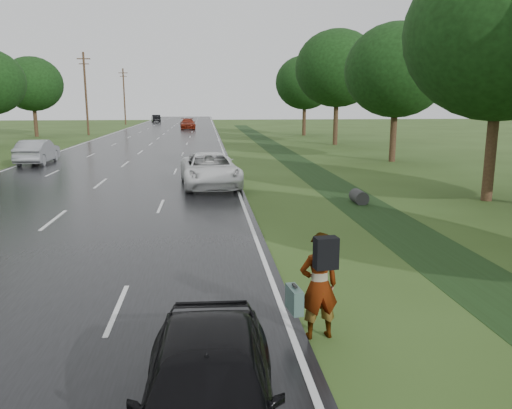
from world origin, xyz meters
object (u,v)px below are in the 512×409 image
object	(u,v)px
pedestrian	(318,284)
white_pickup	(210,170)
silver_sedan	(37,152)
dark_sedan	(208,393)

from	to	relation	value
pedestrian	white_pickup	world-z (taller)	pedestrian
white_pickup	silver_sedan	bearing A→B (deg)	132.95
pedestrian	dark_sedan	world-z (taller)	pedestrian
pedestrian	silver_sedan	world-z (taller)	pedestrian
pedestrian	white_pickup	bearing A→B (deg)	-91.80
white_pickup	dark_sedan	world-z (taller)	white_pickup
dark_sedan	silver_sedan	bearing A→B (deg)	112.72
white_pickup	dark_sedan	distance (m)	18.85
white_pickup	dark_sedan	xyz separation A→B (m)	(-0.22, -18.85, -0.09)
pedestrian	white_pickup	xyz separation A→B (m)	(-1.68, 16.14, -0.14)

